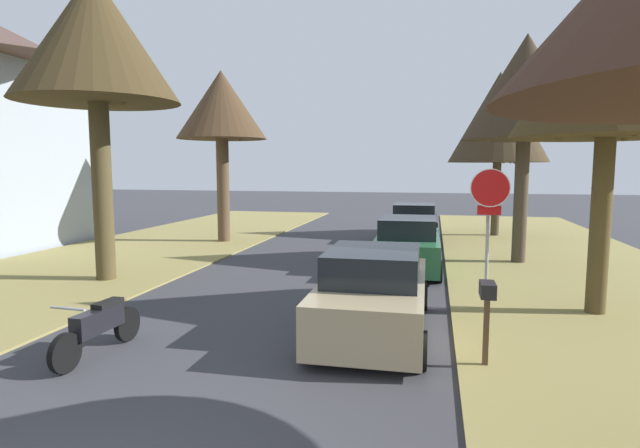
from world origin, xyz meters
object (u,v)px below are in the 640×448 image
Objects in this scene: stop_sign_far at (489,208)px; parked_sedan_black at (414,224)px; street_tree_right_far at (499,118)px; parked_sedan_green at (408,245)px; parked_sedan_tan at (374,294)px; curbside_mailbox at (487,300)px; street_tree_right_mid_a at (611,57)px; parked_motorcycle at (99,326)px; street_tree_left_mid_b at (221,107)px; street_tree_right_mid_b at (526,89)px; street_tree_left_mid_a at (95,40)px.

stop_sign_far is 0.67× the size of parked_sedan_black.
parked_sedan_green is (-3.40, -8.30, -4.45)m from street_tree_right_far.
curbside_mailbox is at bearing -35.01° from parked_sedan_tan.
street_tree_right_mid_a is 10.64m from parked_motorcycle.
street_tree_right_mid_b is at bearing -11.44° from street_tree_left_mid_b.
street_tree_right_mid_b reaches higher than street_tree_right_mid_a.
parked_motorcycle is (-4.19, -2.13, -0.24)m from parked_sedan_tan.
parked_sedan_black is 2.15× the size of parked_motorcycle.
street_tree_left_mid_a is 10.16m from parked_sedan_green.
parked_sedan_black reaches higher than curbside_mailbox.
stop_sign_far reaches higher than parked_motorcycle.
street_tree_right_far is at bearing 45.95° from street_tree_left_mid_a.
street_tree_left_mid_a is 11.44m from curbside_mailbox.
street_tree_left_mid_a reaches higher than parked_sedan_black.
parked_motorcycle is (-7.90, -16.43, -4.69)m from street_tree_right_far.
parked_motorcycle is (-8.54, -4.26, -4.70)m from street_tree_right_mid_a.
street_tree_right_mid_a is 0.96× the size of street_tree_right_far.
parked_motorcycle is (3.11, -12.12, -4.93)m from street_tree_left_mid_b.
street_tree_right_far is (0.01, 6.54, -0.26)m from street_tree_right_mid_b.
street_tree_left_mid_b is (-11.01, -4.31, 0.24)m from street_tree_right_far.
parked_sedan_green is (-4.03, 3.87, -4.46)m from street_tree_right_mid_a.
street_tree_right_mid_b is at bearing 75.14° from stop_sign_far.
street_tree_right_mid_b is (1.53, 5.76, 3.25)m from stop_sign_far.
street_tree_right_mid_b reaches higher than curbside_mailbox.
parked_sedan_tan is at bearing 144.99° from curbside_mailbox.
parked_sedan_black is (0.27, 11.88, 0.00)m from parked_sedan_tan.
parked_sedan_tan is (-3.70, -7.76, -4.72)m from street_tree_right_mid_b.
street_tree_right_far is 16.24m from curbside_mailbox.
street_tree_right_mid_b is 10.23m from curbside_mailbox.
curbside_mailbox is (-2.49, -3.42, -4.13)m from street_tree_right_mid_a.
stop_sign_far reaches higher than parked_sedan_green.
parked_motorcycle is (-6.36, -4.13, -1.70)m from stop_sign_far.
parked_sedan_green is 9.30m from parked_motorcycle.
parked_sedan_tan is at bearing -19.62° from street_tree_left_mid_a.
street_tree_right_mid_a is 1.00× the size of street_tree_left_mid_b.
street_tree_left_mid_b is 13.23m from parked_sedan_tan.
parked_sedan_green is (-3.39, -1.76, -4.72)m from street_tree_right_mid_b.
street_tree_right_mid_b is 0.99× the size of street_tree_right_far.
street_tree_right_far is 1.60× the size of parked_sedan_black.
street_tree_right_mid_b is 0.89× the size of street_tree_left_mid_a.
parked_sedan_tan is 1.00× the size of parked_sedan_black.
parked_sedan_black reaches higher than parked_motorcycle.
parked_sedan_tan is at bearing -92.97° from parked_sedan_green.
parked_sedan_tan is (7.30, -9.99, -4.69)m from street_tree_left_mid_b.
parked_sedan_tan is at bearing 26.96° from parked_motorcycle.
street_tree_left_mid_b is (-9.47, 7.99, 3.23)m from stop_sign_far.
street_tree_right_mid_a is 1.54× the size of parked_sedan_tan.
street_tree_right_mid_b is at bearing 64.52° from parked_sedan_tan.
stop_sign_far is 0.67× the size of parked_sedan_tan.
street_tree_right_far is 1.04× the size of street_tree_left_mid_b.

